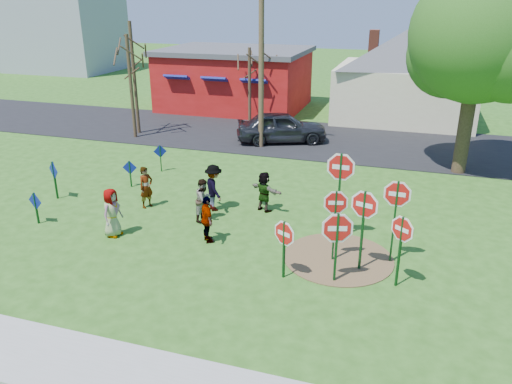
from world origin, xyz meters
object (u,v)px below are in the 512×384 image
Objects in this scene: stop_sign_a at (284,238)px; leafy_tree at (482,42)px; stop_sign_c at (364,213)px; utility_pole at (261,58)px; stop_sign_b at (340,175)px; stop_sign_d at (396,201)px; person_a at (112,213)px; suv at (282,127)px; person_b at (146,187)px.

leafy_tree reaches higher than stop_sign_a.
stop_sign_c is 12.65m from utility_pole.
leafy_tree is at bearing 63.35° from stop_sign_b.
stop_sign_c is (1.92, 1.06, 0.53)m from stop_sign_a.
stop_sign_a is 3.32m from stop_sign_d.
leafy_tree reaches higher than stop_sign_c.
leafy_tree is (2.46, 8.87, 3.56)m from stop_sign_d.
suv reaches higher than person_a.
leafy_tree is (8.66, -2.28, 4.62)m from suv.
stop_sign_d is at bearing -105.49° from leafy_tree.
person_b is at bearing -101.09° from utility_pole.
leafy_tree is at bearing 76.49° from stop_sign_d.
stop_sign_d is at bearing -55.11° from utility_pole.
stop_sign_b is 1.98m from stop_sign_d.
stop_sign_a is 0.60× the size of stop_sign_b.
utility_pole is 9.54m from leafy_tree.
stop_sign_b is at bearing 96.97° from stop_sign_a.
leafy_tree is at bearing -32.49° from person_b.
stop_sign_d reaches higher than suv.
person_b is 0.18× the size of leafy_tree.
person_a is 0.34× the size of suv.
stop_sign_c is 0.96× the size of stop_sign_d.
person_b is (-8.64, 1.43, -1.11)m from stop_sign_d.
stop_sign_b is at bearing -70.19° from person_b.
stop_sign_b is at bearing 152.62° from stop_sign_d.
stop_sign_c reaches higher than person_b.
person_a is at bearing -153.38° from person_b.
stop_sign_d is at bearing 60.38° from stop_sign_a.
leafy_tree is (11.10, 7.44, 4.68)m from person_b.
leafy_tree is at bearing -6.78° from utility_pole.
stop_sign_c is 1.57× the size of person_a.
stop_sign_a is at bearing 172.83° from suv.
stop_sign_d is 1.71× the size of person_b.
leafy_tree is at bearing -127.06° from suv.
utility_pole is 0.99× the size of leafy_tree.
suv is (2.31, 12.10, 0.03)m from person_a.
leafy_tree is at bearing 87.94° from stop_sign_c.
stop_sign_a is at bearing -94.76° from person_b.
stop_sign_a is 0.69× the size of stop_sign_d.
person_b is 0.18× the size of utility_pole.
stop_sign_a is 1.17× the size of person_b.
utility_pole is at bearing 173.22° from leafy_tree.
stop_sign_d is 12.43m from utility_pole.
person_a is at bearing -163.20° from stop_sign_b.
stop_sign_c is 0.54× the size of suv.
leafy_tree is (9.42, -1.12, 1.04)m from utility_pole.
stop_sign_b is 1.19× the size of stop_sign_c.
leafy_tree reaches higher than person_a.
utility_pole is (-0.76, -1.17, 3.58)m from suv.
stop_sign_c reaches higher than person_a.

